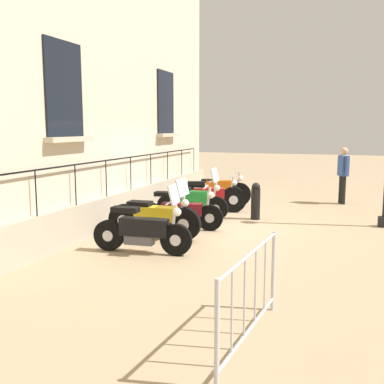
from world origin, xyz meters
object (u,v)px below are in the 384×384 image
(motorcycle_yellow, at_px, (154,218))
(motorcycle_green, at_px, (193,202))
(pedestrian_standing, at_px, (343,172))
(motorcycle_black, at_px, (143,231))
(bollard, at_px, (256,201))
(motorcycle_red, at_px, (207,197))
(motorcycle_orange, at_px, (218,191))
(crowd_barrier, at_px, (250,294))
(motorcycle_maroon, at_px, (180,212))

(motorcycle_yellow, height_order, motorcycle_green, motorcycle_green)
(motorcycle_green, height_order, pedestrian_standing, pedestrian_standing)
(motorcycle_black, bearing_deg, bollard, 70.15)
(motorcycle_red, distance_m, motorcycle_orange, 1.14)
(motorcycle_orange, height_order, pedestrian_standing, pedestrian_standing)
(motorcycle_green, height_order, crowd_barrier, motorcycle_green)
(bollard, bearing_deg, crowd_barrier, -78.97)
(motorcycle_red, bearing_deg, bollard, -19.47)
(motorcycle_green, xyz_separation_m, crowd_barrier, (2.81, -6.07, 0.11))
(motorcycle_maroon, height_order, motorcycle_orange, motorcycle_orange)
(motorcycle_black, xyz_separation_m, motorcycle_maroon, (-0.05, 2.07, -0.03))
(crowd_barrier, bearing_deg, pedestrian_standing, 85.51)
(motorcycle_yellow, relative_size, motorcycle_red, 0.99)
(crowd_barrier, relative_size, pedestrian_standing, 1.13)
(bollard, bearing_deg, motorcycle_yellow, -121.50)
(crowd_barrier, bearing_deg, bollard, 101.03)
(motorcycle_black, height_order, motorcycle_green, motorcycle_green)
(motorcycle_red, height_order, bollard, motorcycle_red)
(bollard, height_order, pedestrian_standing, pedestrian_standing)
(motorcycle_yellow, bearing_deg, crowd_barrier, -53.24)
(motorcycle_black, relative_size, motorcycle_green, 1.03)
(motorcycle_black, bearing_deg, motorcycle_red, 91.31)
(motorcycle_green, bearing_deg, bollard, 18.88)
(motorcycle_yellow, xyz_separation_m, motorcycle_maroon, (0.22, 0.95, -0.04))
(motorcycle_green, bearing_deg, pedestrian_standing, 46.23)
(motorcycle_orange, bearing_deg, motorcycle_yellow, -91.97)
(motorcycle_yellow, relative_size, crowd_barrier, 1.05)
(bollard, bearing_deg, motorcycle_black, -109.85)
(crowd_barrier, bearing_deg, motorcycle_black, 133.45)
(motorcycle_black, distance_m, motorcycle_green, 3.27)
(motorcycle_yellow, relative_size, bollard, 2.19)
(motorcycle_orange, bearing_deg, motorcycle_black, -88.71)
(motorcycle_yellow, distance_m, motorcycle_red, 3.20)
(pedestrian_standing, bearing_deg, motorcycle_green, -133.77)
(motorcycle_maroon, distance_m, pedestrian_standing, 6.06)
(motorcycle_black, bearing_deg, motorcycle_green, 92.74)
(motorcycle_black, xyz_separation_m, bollard, (1.37, 3.79, 0.05))
(motorcycle_red, relative_size, motorcycle_orange, 1.07)
(motorcycle_maroon, bearing_deg, motorcycle_red, 91.32)
(motorcycle_orange, relative_size, crowd_barrier, 1.00)
(motorcycle_yellow, distance_m, motorcycle_green, 2.16)
(motorcycle_green, bearing_deg, motorcycle_yellow, -93.05)
(motorcycle_yellow, bearing_deg, motorcycle_red, 86.91)
(motorcycle_green, height_order, motorcycle_orange, motorcycle_green)
(motorcycle_yellow, relative_size, motorcycle_green, 1.10)
(crowd_barrier, distance_m, bollard, 6.72)
(motorcycle_maroon, xyz_separation_m, pedestrian_standing, (3.47, 4.94, 0.60))
(motorcycle_maroon, xyz_separation_m, bollard, (1.41, 1.72, 0.08))
(motorcycle_orange, relative_size, pedestrian_standing, 1.13)
(motorcycle_orange, xyz_separation_m, pedestrian_standing, (3.55, 1.56, 0.56))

